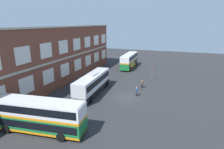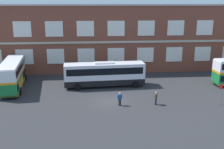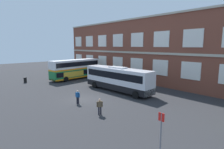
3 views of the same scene
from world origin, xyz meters
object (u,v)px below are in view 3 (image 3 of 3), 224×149
at_px(waiting_passenger, 78,96).
at_px(second_passenger, 100,106).
at_px(touring_coach, 118,79).
at_px(double_decker_near, 75,69).
at_px(station_litter_bin, 25,80).
at_px(bus_stand_flag, 161,128).

distance_m(waiting_passenger, second_passenger, 4.54).
relative_size(touring_coach, waiting_passenger, 7.13).
height_order(double_decker_near, waiting_passenger, double_decker_near).
relative_size(double_decker_near, second_passenger, 6.60).
xyz_separation_m(double_decker_near, station_litter_bin, (-2.72, -9.35, -1.63)).
height_order(waiting_passenger, second_passenger, same).
xyz_separation_m(touring_coach, bus_stand_flag, (13.79, -8.92, -0.27)).
distance_m(double_decker_near, waiting_passenger, 17.27).
distance_m(touring_coach, bus_stand_flag, 16.42).
distance_m(double_decker_near, touring_coach, 13.64).
bearing_deg(station_litter_bin, double_decker_near, 73.78).
relative_size(double_decker_near, waiting_passenger, 6.60).
bearing_deg(second_passenger, waiting_passenger, 178.56).
relative_size(double_decker_near, bus_stand_flag, 4.16).
xyz_separation_m(waiting_passenger, bus_stand_flag, (12.36, -1.01, 0.70)).
distance_m(waiting_passenger, station_litter_bin, 17.81).
xyz_separation_m(touring_coach, waiting_passenger, (1.43, -7.91, -0.98)).
bearing_deg(touring_coach, second_passenger, -53.36).
bearing_deg(bus_stand_flag, double_decker_near, 161.08).
bearing_deg(station_litter_bin, bus_stand_flag, -0.08).
bearing_deg(waiting_passenger, station_litter_bin, -176.89).
xyz_separation_m(touring_coach, station_litter_bin, (-16.35, -8.88, -1.39)).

